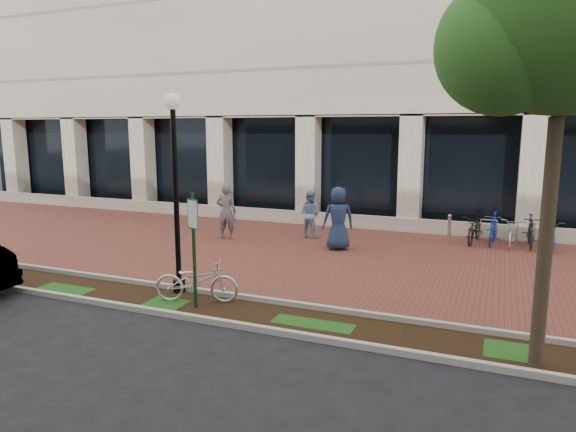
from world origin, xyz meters
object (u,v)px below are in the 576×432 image
at_px(parking_sign, 193,236).
at_px(street_tree, 569,21).
at_px(lamppost, 175,183).
at_px(pedestrian_left, 226,211).
at_px(bike_rack_cluster, 511,231).
at_px(pedestrian_right, 338,218).
at_px(locked_bicycle, 197,281).
at_px(bollard, 449,229).
at_px(pedestrian_mid, 310,214).

xyz_separation_m(parking_sign, street_tree, (6.50, -0.14, 3.69)).
height_order(lamppost, pedestrian_left, lamppost).
relative_size(street_tree, bike_rack_cluster, 2.33).
bearing_deg(lamppost, parking_sign, -39.81).
height_order(pedestrian_right, bike_rack_cluster, pedestrian_right).
relative_size(locked_bicycle, bollard, 1.79).
height_order(street_tree, pedestrian_left, street_tree).
height_order(street_tree, pedestrian_right, street_tree).
bearing_deg(pedestrian_right, pedestrian_mid, -72.29).
distance_m(lamppost, pedestrian_left, 6.03).
height_order(locked_bicycle, pedestrian_left, pedestrian_left).
bearing_deg(pedestrian_mid, pedestrian_left, 36.04).
height_order(lamppost, bollard, lamppost).
bearing_deg(bike_rack_cluster, lamppost, -129.51).
bearing_deg(pedestrian_mid, parking_sign, 100.45).
height_order(locked_bicycle, pedestrian_mid, pedestrian_mid).
distance_m(street_tree, pedestrian_mid, 11.19).
height_order(parking_sign, locked_bicycle, parking_sign).
relative_size(parking_sign, bike_rack_cluster, 0.82).
relative_size(pedestrian_right, bike_rack_cluster, 0.66).
xyz_separation_m(pedestrian_mid, pedestrian_right, (1.45, -1.37, 0.17)).
relative_size(pedestrian_left, pedestrian_right, 0.96).
xyz_separation_m(parking_sign, locked_bicycle, (-0.18, 0.36, -1.08)).
bearing_deg(parking_sign, pedestrian_left, 135.57).
bearing_deg(pedestrian_left, pedestrian_right, 164.37).
relative_size(locked_bicycle, pedestrian_mid, 1.11).
xyz_separation_m(locked_bicycle, pedestrian_mid, (-0.07, 7.25, 0.34)).
bearing_deg(lamppost, pedestrian_right, 68.74).
bearing_deg(parking_sign, pedestrian_mid, 113.61).
relative_size(parking_sign, bollard, 2.41).
bearing_deg(locked_bicycle, parking_sign, -171.79).
bearing_deg(bollard, bike_rack_cluster, 19.28).
distance_m(locked_bicycle, pedestrian_mid, 7.26).
bearing_deg(street_tree, pedestrian_right, 129.79).
bearing_deg(parking_sign, bike_rack_cluster, 76.76).
xyz_separation_m(street_tree, pedestrian_mid, (-6.75, 7.74, -4.43)).
height_order(street_tree, locked_bicycle, street_tree).
bearing_deg(bollard, parking_sign, -117.84).
bearing_deg(lamppost, pedestrian_mid, 84.33).
relative_size(lamppost, bollard, 4.40).
bearing_deg(pedestrian_left, bollard, -179.85).
height_order(bollard, bike_rack_cluster, bike_rack_cluster).
bearing_deg(parking_sign, pedestrian_right, 100.88).
relative_size(parking_sign, pedestrian_left, 1.30).
bearing_deg(bollard, pedestrian_mid, -172.70).
distance_m(street_tree, locked_bicycle, 8.22).
bearing_deg(street_tree, locked_bicycle, 175.75).
distance_m(lamppost, pedestrian_mid, 7.07).
relative_size(parking_sign, street_tree, 0.35).
bearing_deg(bike_rack_cluster, bollard, -158.83).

